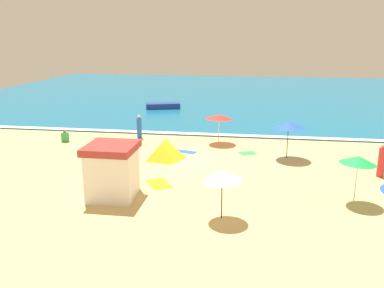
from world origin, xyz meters
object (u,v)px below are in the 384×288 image
at_px(lifeguard_cabana, 112,170).
at_px(beach_umbrella_2, 219,117).
at_px(beach_umbrella_0, 289,125).
at_px(beachgoer_2, 65,137).
at_px(beachgoer_6, 96,144).
at_px(beach_tent, 166,149).
at_px(beachgoer_0, 382,161).
at_px(small_boat_0, 163,106).
at_px(beach_umbrella_3, 358,160).
at_px(beachgoer_1, 139,127).
at_px(beach_umbrella_5, 222,176).

bearing_deg(lifeguard_cabana, beach_umbrella_2, 69.00).
relative_size(beach_umbrella_0, beachgoer_2, 3.34).
bearing_deg(beachgoer_6, beach_umbrella_2, 21.12).
bearing_deg(beach_tent, beach_umbrella_2, 58.02).
height_order(beachgoer_0, small_boat_0, beachgoer_0).
xyz_separation_m(beach_umbrella_3, beachgoer_0, (2.14, 3.72, -1.13)).
xyz_separation_m(beach_umbrella_2, beachgoer_6, (-7.70, -2.97, -1.46)).
distance_m(lifeguard_cabana, beachgoer_6, 8.25).
height_order(beachgoer_1, beachgoer_2, beachgoer_1).
bearing_deg(beach_umbrella_0, beach_tent, -168.10).
distance_m(lifeguard_cabana, small_boat_0, 22.53).
height_order(beachgoer_0, beachgoer_1, beachgoer_0).
bearing_deg(beach_umbrella_5, beachgoer_1, 119.49).
xyz_separation_m(beach_umbrella_0, beach_tent, (-7.14, -1.51, -1.40)).
bearing_deg(beach_tent, beachgoer_2, 158.61).
relative_size(beach_umbrella_3, beachgoer_6, 2.48).
distance_m(beach_umbrella_0, beach_umbrella_2, 5.27).
height_order(beach_umbrella_2, beach_umbrella_5, beach_umbrella_5).
bearing_deg(beach_umbrella_3, beachgoer_6, 156.73).
bearing_deg(lifeguard_cabana, beach_umbrella_5, -16.68).
bearing_deg(beachgoer_1, beachgoer_0, -22.21).
bearing_deg(beach_tent, beachgoer_0, -5.48).
relative_size(beachgoer_1, beachgoer_2, 1.95).
bearing_deg(beach_umbrella_3, beachgoer_0, 60.11).
distance_m(beach_umbrella_3, small_boat_0, 25.33).
xyz_separation_m(lifeguard_cabana, beachgoer_1, (-1.85, 10.78, -0.47)).
distance_m(beach_tent, small_boat_0, 16.95).
bearing_deg(beachgoer_2, beach_umbrella_0, -6.00).
xyz_separation_m(lifeguard_cabana, beachgoer_2, (-6.67, 8.94, -0.90)).
relative_size(beachgoer_0, beachgoer_6, 2.04).
bearing_deg(beachgoer_0, small_boat_0, 131.69).
distance_m(beachgoer_1, beachgoer_2, 5.18).
xyz_separation_m(beach_umbrella_0, beach_umbrella_2, (-4.40, 2.89, -0.22)).
bearing_deg(beach_umbrella_0, small_boat_0, 126.44).
relative_size(beach_tent, beachgoer_2, 2.63).
bearing_deg(beachgoer_1, beachgoer_2, -159.18).
height_order(beach_tent, beachgoer_2, beach_tent).
height_order(beach_umbrella_3, beach_tent, beach_umbrella_3).
xyz_separation_m(beach_tent, beachgoer_6, (-4.96, 1.42, -0.27)).
height_order(beach_umbrella_3, beachgoer_0, beach_umbrella_3).
bearing_deg(beach_umbrella_0, beachgoer_2, 174.00).
xyz_separation_m(beach_umbrella_0, beachgoer_0, (4.63, -2.63, -1.22)).
height_order(beach_umbrella_5, small_boat_0, beach_umbrella_5).
distance_m(beachgoer_0, beachgoer_1, 16.00).
distance_m(beach_umbrella_0, beach_umbrella_3, 6.83).
height_order(beach_umbrella_3, beachgoer_6, beach_umbrella_3).
distance_m(beach_umbrella_3, beachgoer_2, 19.28).
relative_size(beach_umbrella_0, beachgoer_6, 3.29).
relative_size(beach_umbrella_0, small_boat_0, 0.82).
distance_m(beach_umbrella_3, beachgoer_6, 15.96).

